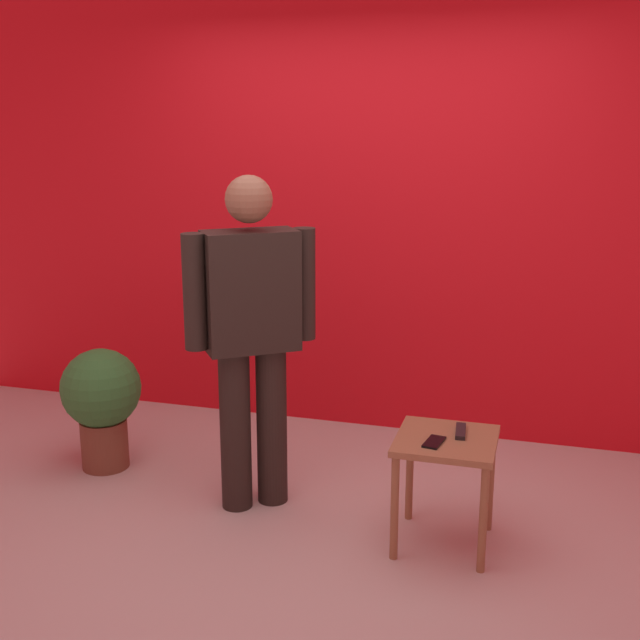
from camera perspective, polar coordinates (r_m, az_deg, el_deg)
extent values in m
plane|color=#B7B2A8|center=(3.84, -2.01, -15.76)|extent=(12.00, 12.00, 0.00)
cube|color=red|center=(4.92, 3.76, 7.40)|extent=(5.61, 0.12, 2.67)
cylinder|color=black|center=(4.03, -6.03, -7.80)|extent=(0.21, 0.21, 0.82)
cylinder|color=black|center=(4.08, -3.45, -7.49)|extent=(0.21, 0.21, 0.82)
cube|color=black|center=(3.85, -4.95, 2.07)|extent=(0.49, 0.44, 0.58)
cube|color=silver|center=(3.95, -5.40, 2.82)|extent=(0.11, 0.08, 0.49)
cube|color=#384C99|center=(3.96, -5.42, 2.59)|extent=(0.04, 0.03, 0.44)
cylinder|color=black|center=(3.79, -8.92, 1.97)|extent=(0.15, 0.15, 0.55)
cylinder|color=black|center=(3.92, -1.12, 2.57)|extent=(0.15, 0.15, 0.55)
sphere|color=brown|center=(3.78, -5.09, 8.56)|extent=(0.23, 0.23, 0.23)
cube|color=olive|center=(3.68, 8.98, -8.49)|extent=(0.44, 0.44, 0.03)
cylinder|color=olive|center=(3.64, 5.33, -13.17)|extent=(0.04, 0.04, 0.49)
cylinder|color=olive|center=(3.60, 11.53, -13.75)|extent=(0.04, 0.04, 0.49)
cylinder|color=olive|center=(3.98, 6.40, -10.69)|extent=(0.04, 0.04, 0.49)
cylinder|color=olive|center=(3.94, 12.02, -11.18)|extent=(0.04, 0.04, 0.49)
cube|color=black|center=(3.60, 8.12, -8.59)|extent=(0.09, 0.15, 0.01)
cube|color=black|center=(3.73, 9.98, -7.80)|extent=(0.06, 0.17, 0.02)
cylinder|color=brown|center=(4.71, -15.07, -8.47)|extent=(0.26, 0.26, 0.28)
sphere|color=#2D7233|center=(4.59, -15.33, -4.70)|extent=(0.44, 0.44, 0.44)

